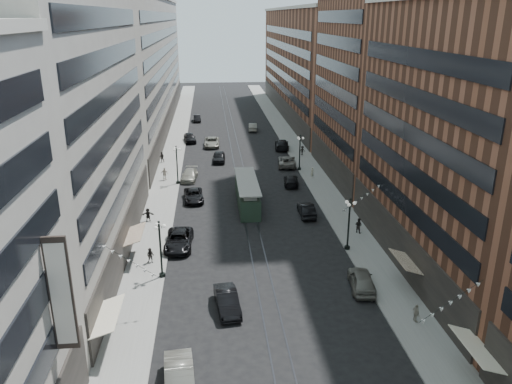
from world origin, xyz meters
name	(u,v)px	position (x,y,z in m)	size (l,w,h in m)	color
ground	(240,172)	(0.00, 60.00, 0.00)	(220.00, 220.00, 0.00)	black
sidewalk_west	(172,156)	(-11.00, 70.00, 0.07)	(4.00, 180.00, 0.15)	gray
sidewalk_east	(299,153)	(11.00, 70.00, 0.07)	(4.00, 180.00, 0.15)	gray
rail_west	(232,155)	(-0.70, 70.00, 0.01)	(0.12, 180.00, 0.02)	#2D2D33
rail_east	(240,155)	(0.70, 70.00, 0.01)	(0.12, 180.00, 0.02)	#2D2D33
building_west_mid	(70,118)	(-17.00, 33.00, 14.00)	(8.00, 36.00, 28.00)	#A7A394
building_west_far	(148,65)	(-17.00, 96.00, 13.00)	(8.00, 90.00, 26.00)	#A7A394
building_east_mid	(453,144)	(17.00, 28.00, 12.00)	(8.00, 30.00, 24.00)	brown
building_east_tower	(366,29)	(17.00, 56.00, 21.00)	(8.00, 26.00, 42.00)	brown
building_east_far	(300,64)	(17.00, 105.00, 12.00)	(8.00, 72.00, 24.00)	brown
lamppost_sw_far	(160,247)	(-9.20, 28.00, 3.10)	(1.03, 1.14, 5.52)	black
lamppost_sw_mid	(177,164)	(-9.20, 55.00, 3.10)	(1.03, 1.14, 5.52)	black
lamppost_se_far	(349,222)	(9.20, 32.00, 3.10)	(1.03, 1.14, 5.52)	black
lamppost_se_mid	(300,151)	(9.20, 60.00, 3.10)	(1.03, 1.14, 5.52)	black
streetcar	(247,194)	(0.00, 45.94, 1.50)	(2.60, 11.74, 3.25)	#223627
car_1	(179,380)	(-6.87, 13.09, 0.87)	(1.85, 5.31, 1.75)	slate
car_2	(179,240)	(-8.00, 34.31, 0.82)	(2.71, 5.88, 1.64)	black
car_4	(362,280)	(8.40, 24.37, 0.85)	(2.01, 4.99, 1.70)	#66645B
car_5	(227,301)	(-3.48, 22.19, 0.80)	(1.70, 4.87, 1.61)	black
pedestrian_2	(151,256)	(-10.52, 30.80, 0.92)	(0.74, 0.41, 1.53)	black
pedestrian_4	(416,313)	(11.08, 18.89, 0.90)	(0.88, 0.40, 1.50)	#A29A86
car_7	(194,195)	(-6.80, 48.08, 0.72)	(2.40, 5.21, 1.45)	black
car_8	(190,175)	(-7.60, 56.89, 0.74)	(2.08, 5.12, 1.49)	gray
car_9	(190,138)	(-8.28, 80.21, 0.88)	(2.07, 5.14, 1.75)	black
car_10	(306,210)	(6.80, 41.62, 0.77)	(1.63, 4.67, 1.54)	black
car_11	(287,161)	(7.62, 62.64, 0.81)	(2.68, 5.81, 1.61)	slate
car_12	(282,144)	(8.40, 73.47, 0.86)	(2.41, 5.93, 1.72)	black
car_13	(219,157)	(-3.08, 66.15, 0.83)	(1.96, 4.87, 1.66)	black
car_14	(253,127)	(4.50, 88.99, 0.80)	(1.69, 4.85, 1.60)	slate
pedestrian_5	(148,215)	(-11.91, 41.39, 0.93)	(1.45, 0.42, 1.56)	black
pedestrian_6	(165,174)	(-11.16, 56.80, 1.07)	(1.08, 0.49, 1.84)	#B2A494
pedestrian_7	(358,225)	(11.49, 35.91, 1.00)	(0.82, 0.45, 1.70)	black
pedestrian_8	(312,172)	(10.38, 55.94, 0.92)	(0.56, 0.37, 1.53)	beige
pedestrian_9	(302,151)	(11.23, 68.48, 0.94)	(1.02, 0.42, 1.58)	black
car_extra_0	(291,180)	(6.80, 53.24, 0.70)	(1.97, 4.85, 1.41)	black
car_extra_1	(197,118)	(-7.26, 99.79, 0.74)	(1.56, 4.47, 1.47)	black
car_extra_2	(212,142)	(-4.16, 76.47, 0.82)	(2.72, 5.89, 1.64)	gray
pedestrian_extra_1	(162,157)	(-12.37, 66.29, 1.00)	(0.83, 0.45, 1.70)	black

